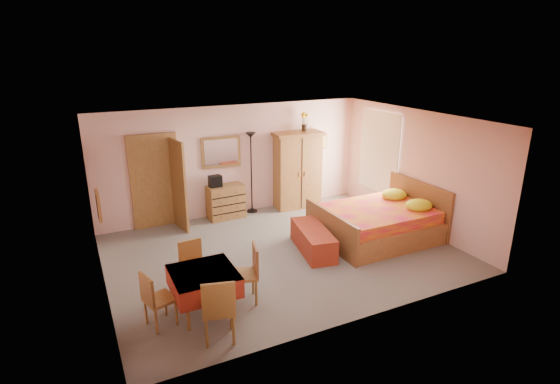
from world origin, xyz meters
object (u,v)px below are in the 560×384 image
wardrobe (297,170)px  chest_of_drawers (226,202)px  wall_mirror (221,152)px  chair_north (195,268)px  chair_south (218,308)px  stereo (215,181)px  chair_east (243,274)px  chair_west (160,299)px  bed (377,214)px  floor_lamp (251,173)px  bench (313,240)px  sunflower_vase (304,122)px  dining_table (205,292)px

wardrobe → chest_of_drawers: bearing=-176.9°
wall_mirror → chair_north: bearing=-112.8°
wardrobe → chair_south: wardrobe is taller
stereo → chair_east: (-0.72, -3.54, -0.46)m
chair_west → bed: bearing=87.0°
chair_west → wardrobe: bearing=114.4°
chair_north → chair_east: bearing=131.8°
floor_lamp → chair_west: size_ratio=2.29×
wall_mirror → bench: bearing=-66.8°
chest_of_drawers → wall_mirror: 1.17m
chest_of_drawers → sunflower_vase: (2.07, 0.01, 1.73)m
chair_east → sunflower_vase: bearing=-26.0°
wardrobe → sunflower_vase: (0.20, 0.05, 1.18)m
stereo → chair_south: bearing=-107.8°
wardrobe → chair_south: bearing=-125.1°
bed → chair_north: size_ratio=2.74×
stereo → chair_west: 4.17m
floor_lamp → chair_west: 4.77m
wardrobe → sunflower_vase: sunflower_vase is taller
stereo → dining_table: size_ratio=0.30×
wall_mirror → chair_north: size_ratio=1.06×
sunflower_vase → chair_east: (-3.02, -3.52, -1.66)m
stereo → wardrobe: (2.10, -0.07, 0.02)m
chair_north → chest_of_drawers: bearing=-122.7°
chest_of_drawers → dining_table: 3.90m
chair_south → chair_east: (0.65, 0.74, -0.02)m
wall_mirror → floor_lamp: size_ratio=0.47×
sunflower_vase → bed: sunflower_vase is taller
bed → dining_table: (-4.03, -1.08, -0.20)m
chair_north → dining_table: bearing=82.6°
chest_of_drawers → wall_mirror: bearing=87.7°
wardrobe → chair_north: wardrobe is taller
bench → chair_north: 2.56m
wardrobe → chair_north: bearing=-135.5°
floor_lamp → dining_table: (-2.30, -3.68, -0.64)m
floor_lamp → wardrobe: 1.18m
stereo → sunflower_vase: (2.30, -0.02, 1.20)m
chest_of_drawers → bed: size_ratio=0.36×
chest_of_drawers → bed: bed is taller
chair_north → chair_west: size_ratio=1.01×
bench → wardrobe: bearing=68.8°
floor_lamp → dining_table: floor_lamp is taller
dining_table → chair_north: 0.64m
wall_mirror → chair_south: 4.86m
dining_table → chair_east: bearing=3.8°
floor_lamp → chair_east: 4.03m
wall_mirror → chair_south: bearing=-106.0°
wardrobe → wall_mirror: bearing=176.7°
stereo → floor_lamp: 0.94m
floor_lamp → wardrobe: floor_lamp is taller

